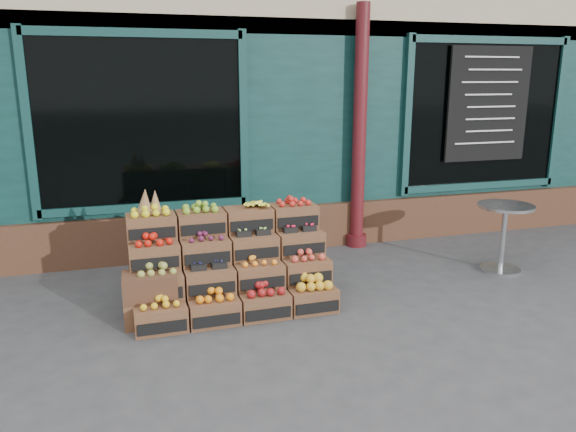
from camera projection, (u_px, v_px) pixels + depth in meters
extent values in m
plane|color=#3C3C3E|center=(327.00, 314.00, 5.59)|extent=(60.00, 60.00, 0.00)
cube|color=#0F3533|center=(225.00, 69.00, 9.83)|extent=(12.00, 6.00, 4.80)
cube|color=#0F3533|center=(268.00, 139.00, 7.31)|extent=(12.00, 0.12, 3.00)
cube|color=#4B2D1E|center=(270.00, 229.00, 7.54)|extent=(12.00, 0.18, 0.60)
cube|color=black|center=(141.00, 123.00, 6.73)|extent=(2.40, 0.06, 2.00)
cube|color=black|center=(484.00, 115.00, 8.08)|extent=(2.40, 0.06, 2.00)
cylinder|color=#501217|center=(360.00, 130.00, 7.43)|extent=(0.18, 0.18, 3.20)
cube|color=black|center=(488.00, 104.00, 7.97)|extent=(1.30, 0.04, 1.60)
cube|color=brown|center=(161.00, 318.00, 5.21)|extent=(0.48, 0.34, 0.24)
cube|color=black|center=(163.00, 328.00, 5.06)|extent=(0.44, 0.02, 0.11)
cube|color=gold|center=(160.00, 302.00, 5.17)|extent=(0.39, 0.26, 0.08)
cube|color=brown|center=(214.00, 311.00, 5.36)|extent=(0.48, 0.34, 0.24)
cube|color=black|center=(217.00, 321.00, 5.20)|extent=(0.44, 0.02, 0.11)
cube|color=orange|center=(213.00, 295.00, 5.32)|extent=(0.39, 0.26, 0.09)
cube|color=brown|center=(264.00, 305.00, 5.50)|extent=(0.48, 0.34, 0.24)
cube|color=black|center=(269.00, 314.00, 5.35)|extent=(0.44, 0.02, 0.11)
cube|color=maroon|center=(264.00, 289.00, 5.46)|extent=(0.39, 0.26, 0.09)
cube|color=brown|center=(312.00, 299.00, 5.65)|extent=(0.48, 0.34, 0.24)
cube|color=black|center=(318.00, 308.00, 5.49)|extent=(0.44, 0.02, 0.11)
cube|color=gold|center=(312.00, 282.00, 5.61)|extent=(0.39, 0.26, 0.11)
cube|color=brown|center=(157.00, 286.00, 5.34)|extent=(0.48, 0.34, 0.24)
cube|color=black|center=(159.00, 295.00, 5.18)|extent=(0.44, 0.02, 0.11)
cube|color=olive|center=(156.00, 270.00, 5.30)|extent=(0.39, 0.26, 0.08)
cube|color=brown|center=(209.00, 280.00, 5.49)|extent=(0.48, 0.34, 0.24)
cube|color=black|center=(213.00, 289.00, 5.33)|extent=(0.44, 0.02, 0.11)
cube|color=#1B1B44|center=(209.00, 267.00, 5.45)|extent=(0.39, 0.26, 0.03)
cube|color=brown|center=(259.00, 275.00, 5.63)|extent=(0.48, 0.34, 0.24)
cube|color=black|center=(263.00, 283.00, 5.47)|extent=(0.44, 0.02, 0.11)
cube|color=orange|center=(258.00, 260.00, 5.60)|extent=(0.39, 0.26, 0.06)
cube|color=brown|center=(305.00, 270.00, 5.78)|extent=(0.48, 0.34, 0.24)
cube|color=black|center=(311.00, 278.00, 5.62)|extent=(0.44, 0.02, 0.11)
cube|color=#C64031|center=(305.00, 255.00, 5.74)|extent=(0.39, 0.26, 0.08)
cube|color=brown|center=(154.00, 255.00, 5.47)|extent=(0.48, 0.34, 0.24)
cube|color=black|center=(156.00, 263.00, 5.31)|extent=(0.44, 0.02, 0.11)
cube|color=red|center=(153.00, 240.00, 5.43)|extent=(0.39, 0.26, 0.08)
cube|color=brown|center=(205.00, 251.00, 5.62)|extent=(0.48, 0.34, 0.24)
cube|color=black|center=(208.00, 258.00, 5.46)|extent=(0.44, 0.02, 0.11)
cube|color=#541838|center=(204.00, 236.00, 5.58)|extent=(0.39, 0.26, 0.06)
cube|color=brown|center=(253.00, 246.00, 5.76)|extent=(0.48, 0.34, 0.24)
cube|color=black|center=(258.00, 254.00, 5.60)|extent=(0.44, 0.02, 0.11)
cube|color=#97C35C|center=(253.00, 234.00, 5.73)|extent=(0.39, 0.26, 0.03)
cube|color=brown|center=(299.00, 242.00, 5.91)|extent=(0.48, 0.34, 0.24)
cube|color=black|center=(305.00, 249.00, 5.75)|extent=(0.44, 0.02, 0.11)
cube|color=red|center=(299.00, 230.00, 5.87)|extent=(0.39, 0.26, 0.03)
cube|color=brown|center=(151.00, 226.00, 5.60)|extent=(0.48, 0.34, 0.24)
cube|color=black|center=(153.00, 233.00, 5.44)|extent=(0.44, 0.02, 0.11)
cube|color=yellow|center=(150.00, 211.00, 5.56)|extent=(0.39, 0.26, 0.08)
cube|color=brown|center=(201.00, 223.00, 5.75)|extent=(0.48, 0.34, 0.24)
cube|color=black|center=(204.00, 229.00, 5.59)|extent=(0.44, 0.02, 0.11)
cube|color=olive|center=(200.00, 207.00, 5.71)|extent=(0.39, 0.26, 0.08)
cube|color=brown|center=(248.00, 219.00, 5.89)|extent=(0.48, 0.34, 0.24)
cube|color=black|center=(252.00, 225.00, 5.73)|extent=(0.44, 0.02, 0.11)
cube|color=yellow|center=(248.00, 204.00, 5.85)|extent=(0.39, 0.26, 0.07)
cube|color=brown|center=(293.00, 216.00, 6.04)|extent=(0.48, 0.34, 0.24)
cube|color=black|center=(299.00, 222.00, 5.88)|extent=(0.44, 0.02, 0.11)
cube|color=red|center=(293.00, 201.00, 6.00)|extent=(0.39, 0.26, 0.07)
cube|color=#4B2D1E|center=(235.00, 300.00, 5.62)|extent=(1.98, 0.35, 0.24)
cube|color=#4B2D1E|center=(230.00, 282.00, 5.78)|extent=(1.98, 0.35, 0.48)
cube|color=#4B2D1E|center=(226.00, 265.00, 5.94)|extent=(1.98, 0.35, 0.72)
cone|color=olive|center=(145.00, 202.00, 5.52)|extent=(0.17, 0.17, 0.28)
cone|color=olive|center=(155.00, 202.00, 5.59)|extent=(0.15, 0.15, 0.24)
cube|color=brown|center=(151.00, 310.00, 5.36)|extent=(0.51, 0.36, 0.25)
cube|color=#4B2D1E|center=(150.00, 286.00, 5.30)|extent=(0.51, 0.36, 0.25)
cylinder|color=#ACAEB3|center=(500.00, 269.00, 6.81)|extent=(0.48, 0.48, 0.03)
cylinder|color=#ACAEB3|center=(503.00, 239.00, 6.72)|extent=(0.07, 0.07, 0.78)
cylinder|color=#ACAEB3|center=(506.00, 206.00, 6.62)|extent=(0.65, 0.65, 0.03)
imported|color=#144716|center=(161.00, 171.00, 7.49)|extent=(0.90, 0.75, 2.13)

